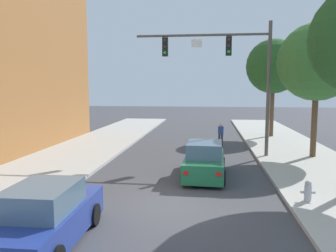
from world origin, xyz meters
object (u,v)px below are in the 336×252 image
pedestrian_crossing_road (221,134)px  fire_hydrant (308,191)px  street_tree_third (273,67)px  car_following_blue (46,218)px  car_lead_green (205,161)px  street_tree_second (317,62)px  traffic_signal_mast (229,63)px

pedestrian_crossing_road → fire_hydrant: pedestrian_crossing_road is taller
street_tree_third → car_following_blue: bearing=-114.8°
car_lead_green → car_following_blue: bearing=-118.8°
street_tree_third → street_tree_second: bearing=-83.7°
car_lead_green → street_tree_third: size_ratio=0.56×
car_lead_green → fire_hydrant: bearing=-42.4°
traffic_signal_mast → street_tree_second: traffic_signal_mast is taller
car_following_blue → street_tree_third: street_tree_third is taller
car_following_blue → street_tree_second: size_ratio=0.58×
pedestrian_crossing_road → street_tree_second: bearing=-32.7°
traffic_signal_mast → pedestrian_crossing_road: (-0.29, 3.33, -4.48)m
fire_hydrant → street_tree_third: size_ratio=0.09×
traffic_signal_mast → car_following_blue: 13.53m
car_lead_green → street_tree_second: 8.89m
traffic_signal_mast → street_tree_third: street_tree_third is taller
traffic_signal_mast → pedestrian_crossing_road: bearing=95.0°
pedestrian_crossing_road → car_following_blue: bearing=-108.2°
car_lead_green → car_following_blue: size_ratio=1.00×
street_tree_third → car_lead_green: bearing=-112.4°
car_lead_green → car_following_blue: 8.12m
pedestrian_crossing_road → car_lead_green: bearing=-97.2°
pedestrian_crossing_road → street_tree_second: 7.49m
car_following_blue → fire_hydrant: bearing=27.3°
street_tree_third → traffic_signal_mast: bearing=-115.8°
fire_hydrant → street_tree_third: bearing=84.3°
car_following_blue → car_lead_green: bearing=61.2°
pedestrian_crossing_road → fire_hydrant: bearing=-76.9°
car_following_blue → fire_hydrant: 8.42m
street_tree_second → street_tree_third: (-0.87, 7.92, 0.25)m
street_tree_second → car_lead_green: bearing=-142.9°
street_tree_second → fire_hydrant: bearing=-107.5°
traffic_signal_mast → street_tree_third: bearing=64.2°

